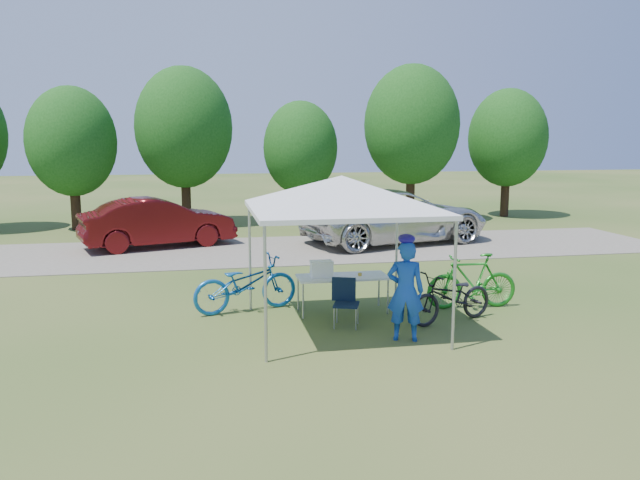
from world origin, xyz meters
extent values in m
plane|color=#2D5119|center=(0.00, 0.00, 0.00)|extent=(100.00, 100.00, 0.00)
cube|color=gray|center=(0.00, 8.00, 0.01)|extent=(24.00, 5.00, 0.02)
cylinder|color=#A5A5AA|center=(-1.50, -1.50, 1.05)|extent=(0.05, 0.05, 2.10)
cylinder|color=#A5A5AA|center=(1.50, -1.50, 1.05)|extent=(0.05, 0.05, 2.10)
cylinder|color=#A5A5AA|center=(-1.50, 1.50, 1.05)|extent=(0.05, 0.05, 2.10)
cylinder|color=#A5A5AA|center=(1.50, 1.50, 1.05)|extent=(0.05, 0.05, 2.10)
cube|color=silver|center=(0.00, 0.00, 2.14)|extent=(3.15, 3.15, 0.08)
pyramid|color=silver|center=(0.00, 0.00, 2.73)|extent=(4.53, 4.53, 0.55)
cylinder|color=#382314|center=(-7.00, 13.70, 0.88)|extent=(0.36, 0.36, 1.75)
ellipsoid|color=#144711|center=(-7.00, 13.70, 3.25)|extent=(3.20, 3.20, 4.00)
cylinder|color=#382314|center=(-3.00, 14.30, 1.01)|extent=(0.36, 0.36, 2.03)
ellipsoid|color=#144711|center=(-3.00, 14.30, 3.77)|extent=(3.71, 3.71, 4.64)
cylinder|color=#382314|center=(1.50, 14.10, 0.80)|extent=(0.36, 0.36, 1.61)
ellipsoid|color=#144711|center=(1.50, 14.10, 2.99)|extent=(2.94, 2.94, 3.68)
cylinder|color=#382314|center=(6.00, 13.80, 1.05)|extent=(0.36, 0.36, 2.10)
ellipsoid|color=#144711|center=(6.00, 13.80, 3.90)|extent=(3.84, 3.84, 4.80)
cylinder|color=#382314|center=(10.50, 14.40, 0.91)|extent=(0.36, 0.36, 1.82)
ellipsoid|color=#144711|center=(10.50, 14.40, 3.38)|extent=(3.33, 3.33, 4.16)
cube|color=white|center=(0.25, 0.99, 0.70)|extent=(1.76, 0.73, 0.04)
cylinder|color=#A5A5AA|center=(-0.58, 0.68, 0.34)|extent=(0.04, 0.04, 0.68)
cylinder|color=#A5A5AA|center=(1.08, 0.68, 0.34)|extent=(0.04, 0.04, 0.68)
cylinder|color=#A5A5AA|center=(-0.58, 1.30, 0.34)|extent=(0.04, 0.04, 0.68)
cylinder|color=#A5A5AA|center=(1.08, 1.30, 0.34)|extent=(0.04, 0.04, 0.68)
cube|color=black|center=(0.11, 0.04, 0.41)|extent=(0.56, 0.56, 0.04)
cube|color=black|center=(0.11, 0.26, 0.64)|extent=(0.42, 0.18, 0.44)
cylinder|color=#A5A5AA|center=(-0.09, -0.15, 0.19)|extent=(0.02, 0.02, 0.39)
cylinder|color=#A5A5AA|center=(0.30, -0.15, 0.19)|extent=(0.02, 0.02, 0.39)
cylinder|color=#A5A5AA|center=(-0.09, 0.24, 0.19)|extent=(0.02, 0.02, 0.39)
cylinder|color=#A5A5AA|center=(0.30, 0.24, 0.19)|extent=(0.02, 0.02, 0.39)
cube|color=white|center=(-0.17, 0.99, 0.86)|extent=(0.41, 0.28, 0.28)
cube|color=white|center=(-0.17, 0.99, 1.02)|extent=(0.43, 0.29, 0.04)
cylinder|color=gold|center=(0.59, 0.94, 0.75)|extent=(0.07, 0.07, 0.06)
imported|color=#1544B0|center=(0.90, -0.88, 0.85)|extent=(0.72, 0.58, 1.70)
imported|color=#1257A1|center=(-1.60, 1.40, 0.55)|extent=(2.22, 1.27, 1.10)
imported|color=#1B7C1D|center=(2.85, 0.78, 0.56)|extent=(1.87, 0.59, 1.11)
imported|color=black|center=(2.08, -0.07, 0.48)|extent=(1.93, 1.18, 0.96)
imported|color=silver|center=(3.75, 8.69, 0.88)|extent=(6.73, 4.32, 1.73)
imported|color=#520D0E|center=(-3.76, 9.21, 0.78)|extent=(4.91, 2.97, 1.53)
camera|label=1|loc=(-2.39, -10.56, 3.37)|focal=35.00mm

